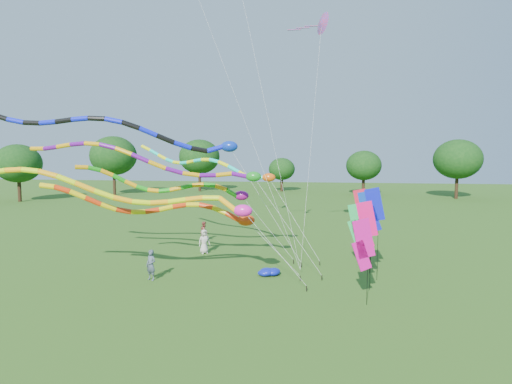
# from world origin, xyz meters

# --- Properties ---
(ground) EXTENTS (160.00, 160.00, 0.00)m
(ground) POSITION_xyz_m (0.00, 0.00, 0.00)
(ground) COLOR #285B18
(ground) RESTS_ON ground
(tree_ring) EXTENTS (115.81, 120.61, 9.67)m
(tree_ring) POSITION_xyz_m (3.37, 4.39, 5.53)
(tree_ring) COLOR #382314
(tree_ring) RESTS_ON ground
(tube_kite_red) EXTENTS (12.86, 3.49, 6.09)m
(tube_kite_red) POSITION_xyz_m (-4.05, 1.35, 4.05)
(tube_kite_red) COLOR black
(tube_kite_red) RESTS_ON ground
(tube_kite_orange) EXTENTS (15.58, 2.33, 6.99)m
(tube_kite_orange) POSITION_xyz_m (-4.98, 0.06, 4.92)
(tube_kite_orange) COLOR black
(tube_kite_orange) RESTS_ON ground
(tube_kite_purple) EXTENTS (16.54, 1.50, 8.35)m
(tube_kite_purple) POSITION_xyz_m (-5.07, 2.45, 6.50)
(tube_kite_purple) COLOR black
(tube_kite_purple) RESTS_ON ground
(tube_kite_blue) EXTENTS (17.40, 3.72, 9.99)m
(tube_kite_blue) POSITION_xyz_m (-6.73, 3.27, 8.16)
(tube_kite_blue) COLOR black
(tube_kite_blue) RESTS_ON ground
(tube_kite_cyan) EXTENTS (14.09, 6.62, 8.19)m
(tube_kite_cyan) POSITION_xyz_m (-3.96, 9.40, 6.13)
(tube_kite_cyan) COLOR black
(tube_kite_cyan) RESTS_ON ground
(tube_kite_green) EXTENTS (11.95, 4.39, 6.91)m
(tube_kite_green) POSITION_xyz_m (-4.34, 4.08, 5.01)
(tube_kite_green) COLOR black
(tube_kite_green) RESTS_ON ground
(delta_kite_high_c) EXTENTS (3.20, 6.14, 16.62)m
(delta_kite_high_c) POSITION_xyz_m (3.56, 9.14, 15.64)
(delta_kite_high_c) COLOR black
(delta_kite_high_c) RESTS_ON ground
(banner_pole_red) EXTENTS (1.14, 0.40, 4.79)m
(banner_pole_red) POSITION_xyz_m (6.26, 7.62, 3.52)
(banner_pole_red) COLOR black
(banner_pole_red) RESTS_ON ground
(banner_pole_blue_a) EXTENTS (1.15, 0.33, 4.90)m
(banner_pole_blue_a) POSITION_xyz_m (6.30, 4.86, 3.64)
(banner_pole_blue_a) COLOR black
(banner_pole_blue_a) RESTS_ON ground
(banner_pole_green) EXTENTS (1.16, 0.19, 4.02)m
(banner_pole_green) POSITION_xyz_m (5.84, 6.05, 2.77)
(banner_pole_green) COLOR black
(banner_pole_green) RESTS_ON ground
(banner_pole_magenta_b) EXTENTS (1.16, 0.20, 4.66)m
(banner_pole_magenta_b) POSITION_xyz_m (5.93, 1.74, 3.40)
(banner_pole_magenta_b) COLOR black
(banner_pole_magenta_b) RESTS_ON ground
(banner_pole_violet) EXTENTS (1.15, 0.35, 4.43)m
(banner_pole_violet) POSITION_xyz_m (6.71, 9.06, 3.16)
(banner_pole_violet) COLOR black
(banner_pole_violet) RESTS_ON ground
(banner_pole_blue_b) EXTENTS (1.16, 0.24, 5.21)m
(banner_pole_blue_b) POSITION_xyz_m (6.53, 3.55, 3.94)
(banner_pole_blue_b) COLOR black
(banner_pole_blue_b) RESTS_ON ground
(banner_pole_magenta_a) EXTENTS (1.14, 0.38, 4.12)m
(banner_pole_magenta_a) POSITION_xyz_m (5.53, -0.59, 2.86)
(banner_pole_magenta_a) COLOR black
(banner_pole_magenta_a) RESTS_ON ground
(blue_nylon_heap) EXTENTS (1.50, 1.69, 0.50)m
(blue_nylon_heap) POSITION_xyz_m (0.54, 3.66, 0.21)
(blue_nylon_heap) COLOR #0D1AAD
(blue_nylon_heap) RESTS_ON ground
(person_a) EXTENTS (0.99, 0.91, 1.69)m
(person_a) POSITION_xyz_m (-4.39, 8.28, 0.85)
(person_a) COLOR beige
(person_a) RESTS_ON ground
(person_b) EXTENTS (0.73, 0.62, 1.71)m
(person_b) POSITION_xyz_m (-5.70, 1.75, 0.85)
(person_b) COLOR #455061
(person_b) RESTS_ON ground
(person_c) EXTENTS (0.61, 0.78, 1.60)m
(person_c) POSITION_xyz_m (-5.43, 12.20, 0.80)
(person_c) COLOR #994037
(person_c) RESTS_ON ground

